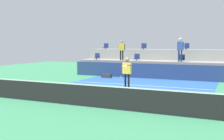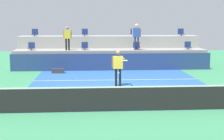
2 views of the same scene
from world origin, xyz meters
name	(u,v)px [view 2 (image 2 of 2)]	position (x,y,z in m)	size (l,w,h in m)	color
ground_plane	(120,89)	(0.00, 0.00, 0.00)	(40.00, 40.00, 0.00)	#388456
court_inner_paint	(119,85)	(0.00, 1.00, 0.00)	(9.00, 10.00, 0.01)	#285693
court_service_line	(116,80)	(0.00, 2.40, 0.01)	(9.00, 0.06, 0.00)	white
tennis_net	(131,98)	(0.00, -4.00, 0.50)	(10.48, 0.08, 1.07)	black
sponsor_backboard	(112,62)	(0.00, 6.00, 0.55)	(13.00, 0.16, 1.10)	navy
seating_tier_lower	(111,59)	(0.00, 7.30, 0.62)	(13.00, 1.80, 1.25)	gray
seating_tier_upper	(109,50)	(0.00, 9.10, 1.05)	(13.00, 1.80, 2.10)	gray
stadium_chair_lower_far_left	(31,47)	(-5.34, 7.23, 1.46)	(0.44, 0.40, 0.52)	#2D2D33
stadium_chair_lower_left	(85,47)	(-1.76, 7.23, 1.46)	(0.44, 0.40, 0.52)	#2D2D33
stadium_chair_lower_right	(137,46)	(1.78, 7.23, 1.46)	(0.44, 0.40, 0.52)	#2D2D33
stadium_chair_lower_far_right	(188,46)	(5.37, 7.23, 1.46)	(0.44, 0.40, 0.52)	#2D2D33
stadium_chair_upper_far_left	(35,33)	(-5.36, 9.03, 2.31)	(0.44, 0.40, 0.52)	#2D2D33
stadium_chair_upper_left	(85,33)	(-1.76, 9.03, 2.31)	(0.44, 0.40, 0.52)	#2D2D33
stadium_chair_upper_right	(134,33)	(1.81, 9.03, 2.31)	(0.44, 0.40, 0.52)	#2D2D33
stadium_chair_upper_far_right	(181,33)	(5.35, 9.03, 2.31)	(0.44, 0.40, 0.52)	#2D2D33
tennis_player	(118,64)	(-0.05, 0.66, 1.10)	(0.68, 1.23, 1.78)	black
spectator_in_white	(67,36)	(-2.90, 6.85, 2.20)	(0.57, 0.24, 1.59)	black
spectator_leaning_on_rail	(137,34)	(1.72, 6.85, 2.31)	(0.61, 0.25, 1.75)	navy
tennis_ball	(119,73)	(-0.09, -0.15, 0.79)	(0.07, 0.07, 0.07)	#CCE033
equipment_bag	(58,71)	(-3.41, 5.05, 0.15)	(0.76, 0.28, 0.30)	#333338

